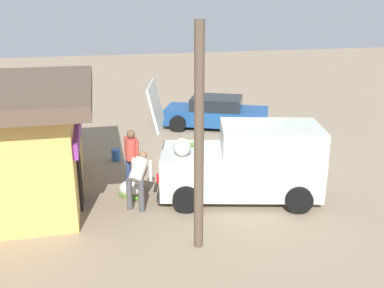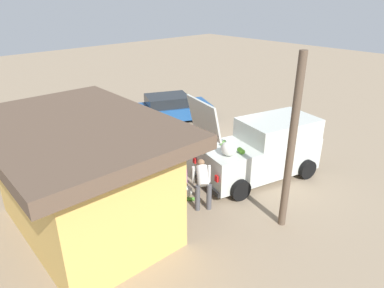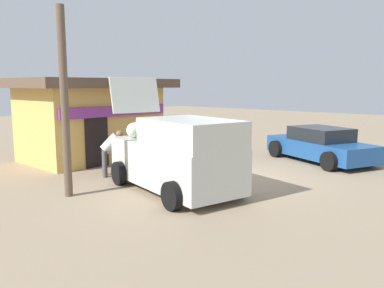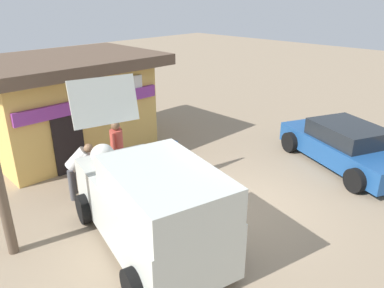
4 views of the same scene
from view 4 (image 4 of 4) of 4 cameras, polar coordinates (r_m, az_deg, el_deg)
ground_plane at (r=9.27m, az=7.37°, el=-9.42°), size 60.00×60.00×0.00m
storefront_bar at (r=12.48m, az=-18.63°, el=6.11°), size 5.79×4.12×3.05m
delivery_van at (r=7.43m, az=-6.42°, el=-9.17°), size 2.90×4.68×3.07m
parked_sedan at (r=11.96m, az=22.66°, el=-0.26°), size 3.36×4.55×1.27m
vendor_standing at (r=10.16m, az=-11.52°, el=-0.42°), size 0.48×0.47×1.72m
customer_bending at (r=9.64m, az=-17.24°, el=-3.19°), size 0.73×0.69×1.42m
unloaded_banana_pile at (r=10.35m, az=-13.57°, el=-5.10°), size 0.79×0.79×0.42m
paint_bucket at (r=12.03m, az=-2.87°, el=-0.49°), size 0.29×0.29×0.38m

